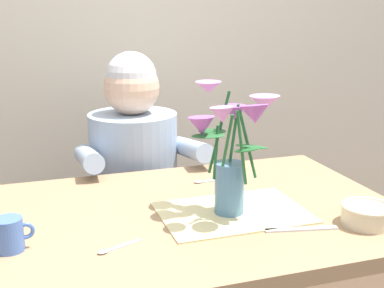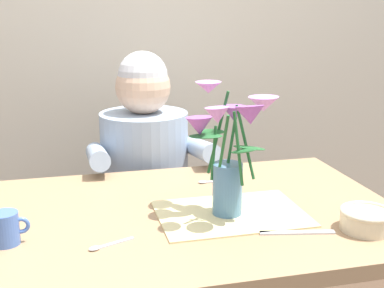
% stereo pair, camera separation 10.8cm
% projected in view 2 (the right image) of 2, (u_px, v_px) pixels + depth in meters
% --- Properties ---
extents(wood_panel_backdrop, '(4.00, 0.10, 2.50)m').
position_uv_depth(wood_panel_backdrop, '(131.00, 17.00, 2.29)').
color(wood_panel_backdrop, beige).
rests_on(wood_panel_backdrop, ground_plane).
extents(dining_table, '(1.20, 0.80, 0.74)m').
position_uv_depth(dining_table, '(185.00, 243.00, 1.46)').
color(dining_table, '#9E7A56').
rests_on(dining_table, ground_plane).
extents(seated_person, '(0.45, 0.47, 1.14)m').
position_uv_depth(seated_person, '(146.00, 196.00, 2.05)').
color(seated_person, '#4C4C56').
rests_on(seated_person, ground_plane).
extents(striped_placemat, '(0.40, 0.28, 0.00)m').
position_uv_depth(striped_placemat, '(231.00, 214.00, 1.41)').
color(striped_placemat, beige).
rests_on(striped_placemat, dining_table).
extents(flower_vase, '(0.27, 0.28, 0.36)m').
position_uv_depth(flower_vase, '(229.00, 146.00, 1.35)').
color(flower_vase, teal).
rests_on(flower_vase, dining_table).
extents(ceramic_bowl, '(0.14, 0.14, 0.06)m').
position_uv_depth(ceramic_bowl, '(366.00, 219.00, 1.31)').
color(ceramic_bowl, beige).
rests_on(ceramic_bowl, dining_table).
extents(dinner_knife, '(0.19, 0.06, 0.00)m').
position_uv_depth(dinner_knife, '(297.00, 233.00, 1.29)').
color(dinner_knife, silver).
rests_on(dinner_knife, dining_table).
extents(ceramic_mug, '(0.09, 0.07, 0.08)m').
position_uv_depth(ceramic_mug, '(6.00, 228.00, 1.23)').
color(ceramic_mug, '#476BB7').
rests_on(ceramic_mug, dining_table).
extents(spoon_0, '(0.12, 0.02, 0.01)m').
position_uv_depth(spoon_0, '(210.00, 182.00, 1.67)').
color(spoon_0, silver).
rests_on(spoon_0, dining_table).
extents(spoon_1, '(0.12, 0.06, 0.01)m').
position_uv_depth(spoon_1, '(104.00, 246.00, 1.22)').
color(spoon_1, silver).
rests_on(spoon_1, dining_table).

